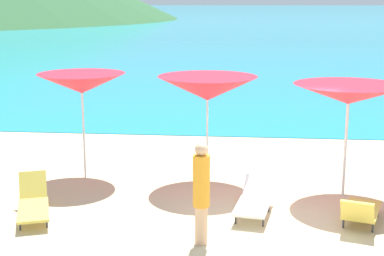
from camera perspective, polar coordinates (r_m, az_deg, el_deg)
name	(u,v)px	position (r m, az deg, el deg)	size (l,w,h in m)	color
ground_plane	(261,121)	(20.34, 6.80, 0.67)	(50.00, 100.00, 0.30)	beige
ocean_water	(252,10)	(236.81, 5.88, 11.47)	(650.00, 440.00, 0.02)	teal
umbrella_3	(82,83)	(13.12, -10.81, 4.33)	(2.02, 2.02, 2.40)	silver
umbrella_4	(207,88)	(12.53, 1.53, 3.92)	(2.34, 2.34, 2.38)	silver
umbrella_5	(349,94)	(12.02, 15.16, 3.21)	(2.30, 2.30, 2.34)	silver
lounge_chair_0	(361,210)	(10.97, 16.26, -7.80)	(0.97, 1.51, 0.64)	#D8BF4C
lounge_chair_2	(254,200)	(11.10, 6.17, -7.07)	(0.81, 1.60, 0.58)	white
lounge_chair_5	(33,203)	(11.32, -15.37, -7.09)	(1.04, 1.64, 0.70)	#D8BF4C
beachgoer_1	(201,190)	(9.53, 0.92, -6.15)	(0.28, 0.28, 1.74)	#DBAA84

